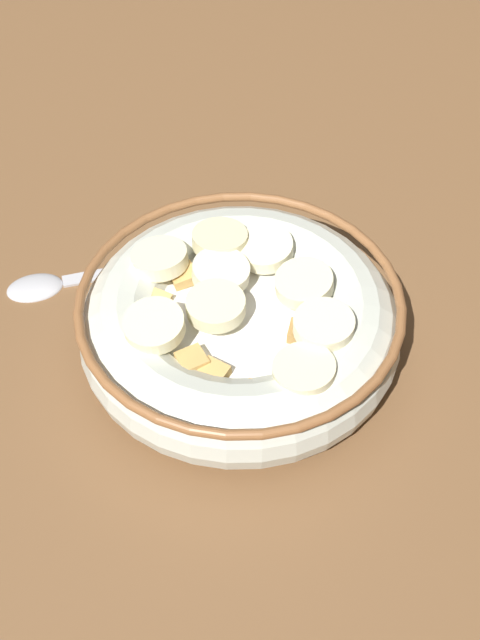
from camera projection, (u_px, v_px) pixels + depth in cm
name	position (u px, v px, depth cm)	size (l,w,h in cm)	color
ground_plane	(240.00, 362.00, 52.64)	(102.04, 102.04, 2.00)	brown
cereal_bowl	(240.00, 322.00, 49.80)	(19.36, 19.36, 6.10)	beige
spoon	(64.00, 279.00, 55.67)	(10.21, 11.03, 0.80)	#B7B7BC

